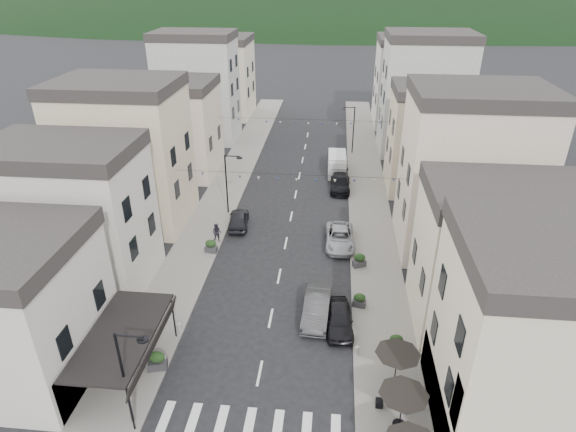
% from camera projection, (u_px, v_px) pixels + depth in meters
% --- Properties ---
extents(sidewalk_left, '(4.00, 76.00, 0.12)m').
position_uv_depth(sidewalk_left, '(227.00, 187.00, 51.81)').
color(sidewalk_left, slate).
rests_on(sidewalk_left, ground).
extents(sidewalk_right, '(4.00, 76.00, 0.12)m').
position_uv_depth(sidewalk_right, '(367.00, 193.00, 50.49)').
color(sidewalk_right, slate).
rests_on(sidewalk_right, ground).
extents(hill_backdrop, '(640.00, 360.00, 70.00)m').
position_uv_depth(hill_backdrop, '(334.00, 5.00, 287.56)').
color(hill_backdrop, black).
rests_on(hill_backdrop, ground).
extents(bistro_building, '(10.00, 8.00, 10.00)m').
position_uv_depth(bistro_building, '(551.00, 350.00, 22.90)').
color(bistro_building, beige).
rests_on(bistro_building, ground).
extents(boutique_awning, '(3.77, 7.50, 3.28)m').
position_uv_depth(boutique_awning, '(126.00, 336.00, 26.56)').
color(boutique_awning, black).
rests_on(boutique_awning, ground).
extents(buildings_row_left, '(10.20, 54.16, 14.00)m').
position_uv_depth(buildings_row_left, '(174.00, 115.00, 54.69)').
color(buildings_row_left, '#BBB6AB').
rests_on(buildings_row_left, ground).
extents(buildings_row_right, '(10.20, 54.16, 14.50)m').
position_uv_depth(buildings_row_right, '(436.00, 124.00, 51.04)').
color(buildings_row_right, beige).
rests_on(buildings_row_right, ground).
extents(cafe_terrace, '(2.50, 8.10, 2.53)m').
position_uv_depth(cafe_terrace, '(403.00, 398.00, 23.66)').
color(cafe_terrace, black).
rests_on(cafe_terrace, ground).
extents(streetlamp_left_near, '(1.70, 0.56, 6.00)m').
position_uv_depth(streetlamp_left_near, '(128.00, 370.00, 23.51)').
color(streetlamp_left_near, black).
rests_on(streetlamp_left_near, ground).
extents(streetlamp_left_far, '(1.70, 0.56, 6.00)m').
position_uv_depth(streetlamp_left_far, '(229.00, 178.00, 44.68)').
color(streetlamp_left_far, black).
rests_on(streetlamp_left_far, ground).
extents(streetlamp_right_far, '(1.70, 0.56, 6.00)m').
position_uv_depth(streetlamp_right_far, '(351.00, 125.00, 59.54)').
color(streetlamp_right_far, black).
rests_on(streetlamp_right_far, ground).
extents(bollards, '(11.66, 10.26, 0.60)m').
position_uv_depth(bollards, '(258.00, 374.00, 27.61)').
color(bollards, gray).
rests_on(bollards, ground).
extents(bunting_near, '(19.00, 0.28, 0.62)m').
position_uv_depth(bunting_near, '(287.00, 178.00, 39.74)').
color(bunting_near, black).
rests_on(bunting_near, ground).
extents(bunting_far, '(19.00, 0.28, 0.62)m').
position_uv_depth(bunting_far, '(301.00, 122.00, 53.85)').
color(bunting_far, black).
rests_on(bunting_far, ground).
extents(parked_car_a, '(2.05, 4.39, 1.45)m').
position_uv_depth(parked_car_a, '(339.00, 319.00, 31.48)').
color(parked_car_a, black).
rests_on(parked_car_a, ground).
extents(parked_car_b, '(1.98, 4.96, 1.61)m').
position_uv_depth(parked_car_b, '(317.00, 307.00, 32.42)').
color(parked_car_b, '#353437').
rests_on(parked_car_b, ground).
extents(parked_car_c, '(2.56, 5.25, 1.44)m').
position_uv_depth(parked_car_c, '(340.00, 238.00, 40.89)').
color(parked_car_c, '#999AA1').
rests_on(parked_car_c, ground).
extents(parked_car_d, '(2.07, 5.05, 1.47)m').
position_uv_depth(parked_car_d, '(340.00, 183.00, 51.08)').
color(parked_car_d, black).
rests_on(parked_car_d, ground).
extents(parked_car_e, '(2.21, 4.47, 1.46)m').
position_uv_depth(parked_car_e, '(239.00, 219.00, 43.81)').
color(parked_car_e, black).
rests_on(parked_car_e, ground).
extents(delivery_van, '(2.09, 5.05, 2.40)m').
position_uv_depth(delivery_van, '(337.00, 163.00, 55.02)').
color(delivery_van, silver).
rests_on(delivery_van, ground).
extents(pedestrian_a, '(0.83, 0.68, 1.96)m').
position_uv_depth(pedestrian_a, '(156.00, 308.00, 31.91)').
color(pedestrian_a, black).
rests_on(pedestrian_a, sidewalk_left).
extents(pedestrian_b, '(0.86, 0.69, 1.68)m').
position_uv_depth(pedestrian_b, '(217.00, 233.00, 41.14)').
color(pedestrian_b, '#26212C').
rests_on(pedestrian_b, sidewalk_left).
extents(planter_la, '(1.20, 0.83, 1.23)m').
position_uv_depth(planter_la, '(157.00, 361.00, 28.16)').
color(planter_la, '#29292B').
rests_on(planter_la, sidewalk_left).
extents(planter_lb, '(1.05, 0.65, 1.13)m').
position_uv_depth(planter_lb, '(211.00, 246.00, 39.74)').
color(planter_lb, '#313134').
rests_on(planter_lb, sidewalk_left).
extents(planter_ra, '(1.05, 0.77, 1.06)m').
position_uv_depth(planter_ra, '(396.00, 342.00, 29.67)').
color(planter_ra, '#2A2A2C').
rests_on(planter_ra, sidewalk_right).
extents(planter_rb, '(1.02, 0.70, 1.04)m').
position_uv_depth(planter_rb, '(359.00, 300.00, 33.40)').
color(planter_rb, '#2E2E30').
rests_on(planter_rb, sidewalk_right).
extents(planter_rc, '(1.16, 0.93, 1.14)m').
position_uv_depth(planter_rc, '(359.00, 260.00, 37.82)').
color(planter_rc, '#323235').
rests_on(planter_rc, sidewalk_right).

